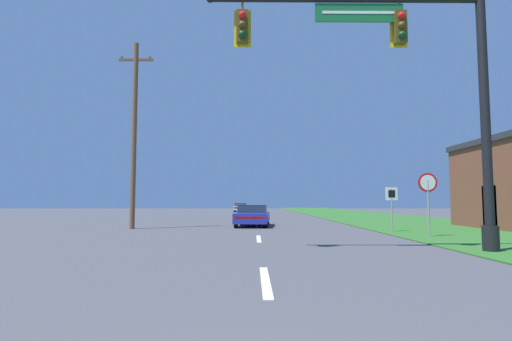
{
  "coord_description": "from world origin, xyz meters",
  "views": [
    {
      "loc": [
        -0.23,
        -1.22,
        1.41
      ],
      "look_at": [
        0.0,
        26.78,
        3.59
      ],
      "focal_mm": 28.0,
      "sensor_mm": 36.0,
      "label": 1
    }
  ],
  "objects_px": {
    "far_car": "(241,207)",
    "route_sign_post": "(392,199)",
    "car_ahead": "(253,216)",
    "signal_mast": "(418,79)",
    "utility_pole_near": "(134,131)",
    "stop_sign": "(428,190)"
  },
  "relations": [
    {
      "from": "signal_mast",
      "to": "stop_sign",
      "type": "height_order",
      "value": "signal_mast"
    },
    {
      "from": "car_ahead",
      "to": "far_car",
      "type": "xyz_separation_m",
      "value": [
        -1.67,
        32.44,
        0.0
      ]
    },
    {
      "from": "car_ahead",
      "to": "utility_pole_near",
      "type": "relative_size",
      "value": 0.45
    },
    {
      "from": "far_car",
      "to": "car_ahead",
      "type": "bearing_deg",
      "value": -87.05
    },
    {
      "from": "signal_mast",
      "to": "utility_pole_near",
      "type": "relative_size",
      "value": 0.83
    },
    {
      "from": "stop_sign",
      "to": "route_sign_post",
      "type": "bearing_deg",
      "value": 101.47
    },
    {
      "from": "car_ahead",
      "to": "route_sign_post",
      "type": "xyz_separation_m",
      "value": [
        6.43,
        -4.63,
        0.92
      ]
    },
    {
      "from": "signal_mast",
      "to": "car_ahead",
      "type": "relative_size",
      "value": 1.86
    },
    {
      "from": "far_car",
      "to": "stop_sign",
      "type": "bearing_deg",
      "value": -77.73
    },
    {
      "from": "signal_mast",
      "to": "car_ahead",
      "type": "bearing_deg",
      "value": 111.69
    },
    {
      "from": "signal_mast",
      "to": "route_sign_post",
      "type": "relative_size",
      "value": 4.04
    },
    {
      "from": "car_ahead",
      "to": "route_sign_post",
      "type": "bearing_deg",
      "value": -35.74
    },
    {
      "from": "signal_mast",
      "to": "utility_pole_near",
      "type": "height_order",
      "value": "utility_pole_near"
    },
    {
      "from": "signal_mast",
      "to": "route_sign_post",
      "type": "distance_m",
      "value": 8.2
    },
    {
      "from": "route_sign_post",
      "to": "far_car",
      "type": "bearing_deg",
      "value": 102.33
    },
    {
      "from": "car_ahead",
      "to": "far_car",
      "type": "bearing_deg",
      "value": 92.95
    },
    {
      "from": "far_car",
      "to": "route_sign_post",
      "type": "bearing_deg",
      "value": -77.67
    },
    {
      "from": "utility_pole_near",
      "to": "car_ahead",
      "type": "bearing_deg",
      "value": 19.63
    },
    {
      "from": "stop_sign",
      "to": "utility_pole_near",
      "type": "bearing_deg",
      "value": 159.13
    },
    {
      "from": "signal_mast",
      "to": "far_car",
      "type": "relative_size",
      "value": 1.83
    },
    {
      "from": "car_ahead",
      "to": "route_sign_post",
      "type": "relative_size",
      "value": 2.17
    },
    {
      "from": "route_sign_post",
      "to": "utility_pole_near",
      "type": "xyz_separation_m",
      "value": [
        -12.67,
        2.4,
        3.56
      ]
    }
  ]
}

